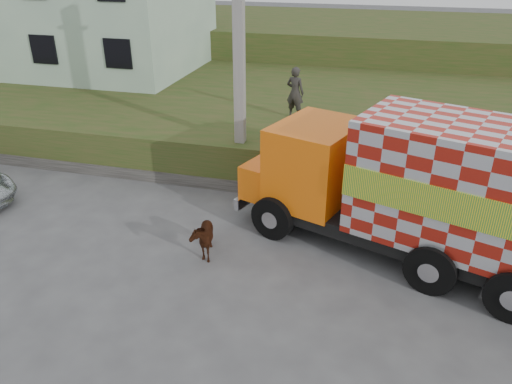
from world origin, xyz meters
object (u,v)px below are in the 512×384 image
(cow, at_px, (202,236))
(pedestrian, at_px, (295,93))
(utility_pole, at_px, (239,60))
(cargo_truck, at_px, (418,188))

(cow, distance_m, pedestrian, 7.41)
(utility_pole, xyz_separation_m, pedestrian, (1.19, 2.88, -1.67))
(cargo_truck, height_order, pedestrian, cargo_truck)
(utility_pole, relative_size, pedestrian, 4.40)
(utility_pole, bearing_deg, pedestrian, 67.65)
(utility_pole, distance_m, pedestrian, 3.54)
(cow, bearing_deg, utility_pole, 74.30)
(pedestrian, bearing_deg, cargo_truck, 141.91)
(utility_pole, xyz_separation_m, cow, (0.21, -4.21, -3.55))
(utility_pole, bearing_deg, cow, -87.10)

